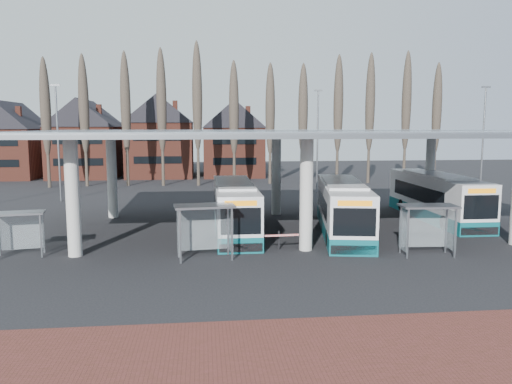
{
  "coord_description": "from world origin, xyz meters",
  "views": [
    {
      "loc": [
        -5.4,
        -23.24,
        6.61
      ],
      "look_at": [
        -2.21,
        7.0,
        2.58
      ],
      "focal_mm": 35.0,
      "sensor_mm": 36.0,
      "label": 1
    }
  ],
  "objects": [
    {
      "name": "ground",
      "position": [
        0.0,
        0.0,
        0.0
      ],
      "size": [
        140.0,
        140.0,
        0.0
      ],
      "primitive_type": "plane",
      "color": "black",
      "rests_on": "ground"
    },
    {
      "name": "station_canopy",
      "position": [
        0.0,
        8.0,
        5.68
      ],
      "size": [
        32.0,
        16.0,
        6.34
      ],
      "color": "beige",
      "rests_on": "ground"
    },
    {
      "name": "poplar_row",
      "position": [
        0.0,
        33.0,
        8.78
      ],
      "size": [
        45.1,
        1.1,
        14.5
      ],
      "color": "#473D33",
      "rests_on": "ground"
    },
    {
      "name": "townhouse_row",
      "position": [
        -15.75,
        44.0,
        5.94
      ],
      "size": [
        36.8,
        10.3,
        12.25
      ],
      "color": "brown",
      "rests_on": "ground"
    },
    {
      "name": "lamp_post_a",
      "position": [
        -18.0,
        22.0,
        5.34
      ],
      "size": [
        0.8,
        0.16,
        10.17
      ],
      "color": "slate",
      "rests_on": "ground"
    },
    {
      "name": "lamp_post_b",
      "position": [
        6.0,
        26.0,
        5.34
      ],
      "size": [
        0.8,
        0.16,
        10.17
      ],
      "color": "slate",
      "rests_on": "ground"
    },
    {
      "name": "lamp_post_c",
      "position": [
        20.0,
        20.0,
        5.34
      ],
      "size": [
        0.8,
        0.16,
        10.17
      ],
      "color": "slate",
      "rests_on": "ground"
    },
    {
      "name": "bus_1",
      "position": [
        -3.5,
        7.68,
        1.48
      ],
      "size": [
        2.47,
        11.27,
        3.13
      ],
      "rotation": [
        0.0,
        0.0,
        -0.0
      ],
      "color": "silver",
      "rests_on": "ground"
    },
    {
      "name": "bus_2",
      "position": [
        3.17,
        6.64,
        1.52
      ],
      "size": [
        4.45,
        11.86,
        3.23
      ],
      "rotation": [
        0.0,
        0.0,
        -0.17
      ],
      "color": "silver",
      "rests_on": "ground"
    },
    {
      "name": "bus_3",
      "position": [
        11.1,
        10.47,
        1.54
      ],
      "size": [
        2.61,
        11.75,
        3.26
      ],
      "rotation": [
        0.0,
        0.0,
        -0.01
      ],
      "color": "silver",
      "rests_on": "ground"
    },
    {
      "name": "shelter_0",
      "position": [
        -14.77,
        2.78,
        1.67
      ],
      "size": [
        2.65,
        1.65,
        2.3
      ],
      "rotation": [
        0.0,
        0.0,
        0.17
      ],
      "color": "gray",
      "rests_on": "ground"
    },
    {
      "name": "shelter_1",
      "position": [
        -5.4,
        1.38,
        1.99
      ],
      "size": [
        3.1,
        1.81,
        2.74
      ],
      "rotation": [
        0.0,
        0.0,
        0.12
      ],
      "color": "gray",
      "rests_on": "ground"
    },
    {
      "name": "shelter_2",
      "position": [
        5.97,
        0.86,
        1.91
      ],
      "size": [
        2.91,
        1.59,
        2.62
      ],
      "rotation": [
        0.0,
        0.0,
        -0.06
      ],
      "color": "gray",
      "rests_on": "ground"
    },
    {
      "name": "barrier",
      "position": [
        -1.42,
        2.4,
        0.79
      ],
      "size": [
        2.04,
        0.6,
        1.02
      ],
      "rotation": [
        0.0,
        0.0,
        0.05
      ],
      "color": "black",
      "rests_on": "ground"
    }
  ]
}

